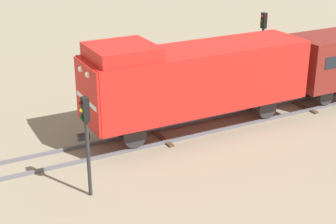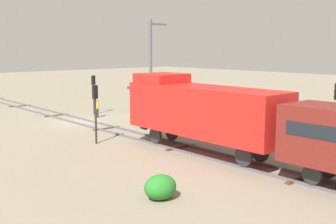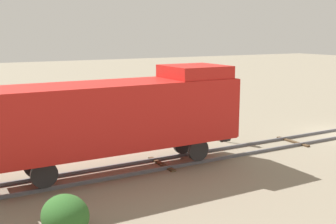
# 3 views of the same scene
# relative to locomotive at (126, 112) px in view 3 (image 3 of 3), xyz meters

# --- Properties ---
(locomotive) EXTENTS (2.90, 11.60, 4.60)m
(locomotive) POSITION_rel_locomotive_xyz_m (0.00, 0.00, 0.00)
(locomotive) COLOR red
(locomotive) RESTS_ON railway_track
(traffic_signal_mid) EXTENTS (0.32, 0.34, 3.98)m
(traffic_signal_mid) POSITION_rel_locomotive_xyz_m (3.40, -6.56, 0.00)
(traffic_signal_mid) COLOR #262628
(traffic_signal_mid) RESTS_ON ground
(bush_near) EXTENTS (1.81, 1.48, 1.31)m
(bush_near) POSITION_rel_locomotive_xyz_m (-4.85, 4.26, -2.12)
(bush_near) COLOR #2D5F26
(bush_near) RESTS_ON ground
(bush_mid) EXTENTS (1.49, 1.22, 1.08)m
(bush_mid) POSITION_rel_locomotive_xyz_m (6.98, 4.44, -2.23)
(bush_mid) COLOR #267726
(bush_mid) RESTS_ON ground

